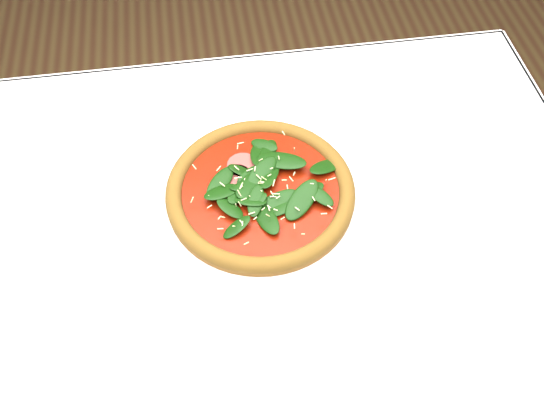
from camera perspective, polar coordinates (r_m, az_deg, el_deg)
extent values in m
plane|color=brown|center=(1.61, -2.59, -17.62)|extent=(6.00, 6.00, 0.00)
cube|color=white|center=(0.95, -4.19, -3.15)|extent=(1.20, 0.80, 0.04)
cylinder|color=#462D1C|center=(1.55, 15.47, 2.19)|extent=(0.06, 0.06, 0.71)
cube|color=white|center=(1.28, -5.88, 9.55)|extent=(1.20, 0.01, 0.22)
cylinder|color=white|center=(0.96, -1.08, 0.58)|extent=(0.34, 0.34, 0.01)
torus|color=white|center=(0.96, -1.08, 0.72)|extent=(0.34, 0.34, 0.01)
cylinder|color=olive|center=(0.95, -1.09, 0.97)|extent=(0.31, 0.31, 0.01)
torus|color=#AC7827|center=(0.94, -1.10, 1.26)|extent=(0.31, 0.31, 0.03)
cylinder|color=#941F05|center=(0.94, -1.10, 1.26)|extent=(0.25, 0.25, 0.00)
cylinder|color=#A54742|center=(0.94, -1.10, 1.41)|extent=(0.22, 0.22, 0.00)
ellipsoid|color=#133509|center=(0.93, -1.11, 1.78)|extent=(0.24, 0.24, 0.02)
cylinder|color=#EFE79C|center=(0.93, -1.12, 2.01)|extent=(0.22, 0.22, 0.00)
cylinder|color=white|center=(0.88, 22.61, -14.82)|extent=(0.14, 0.14, 0.01)
torus|color=white|center=(0.88, 22.67, -14.75)|extent=(0.14, 0.14, 0.01)
cylinder|color=white|center=(1.22, 17.45, 12.05)|extent=(0.16, 0.16, 0.01)
torus|color=white|center=(1.22, 17.49, 12.17)|extent=(0.16, 0.16, 0.01)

